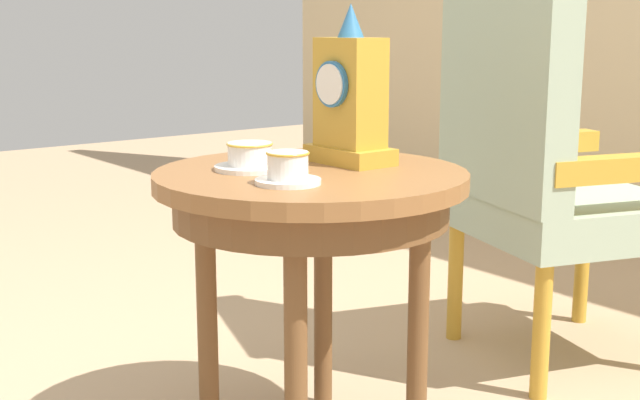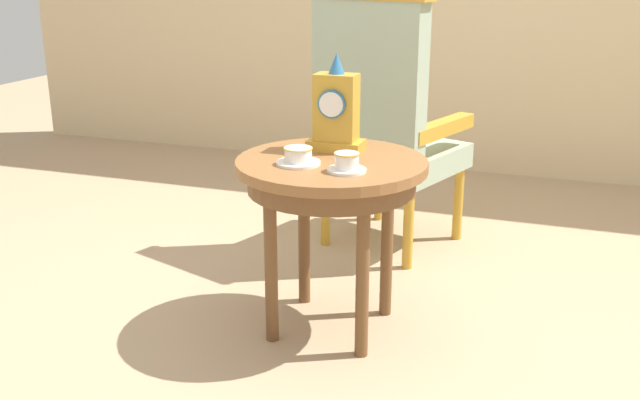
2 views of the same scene
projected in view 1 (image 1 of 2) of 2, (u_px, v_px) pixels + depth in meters
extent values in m
cylinder|color=brown|center=(311.00, 179.00, 1.75)|extent=(0.64, 0.64, 0.03)
cylinder|color=brown|center=(311.00, 204.00, 1.76)|extent=(0.57, 0.57, 0.07)
cylinder|color=brown|center=(418.00, 327.00, 1.78)|extent=(0.04, 0.04, 0.58)
cylinder|color=brown|center=(323.00, 290.00, 2.03)|extent=(0.04, 0.04, 0.58)
cylinder|color=brown|center=(207.00, 318.00, 1.83)|extent=(0.04, 0.04, 0.58)
cylinder|color=brown|center=(296.00, 364.00, 1.59)|extent=(0.04, 0.04, 0.58)
cylinder|color=white|center=(250.00, 168.00, 1.75)|extent=(0.15, 0.15, 0.01)
cylinder|color=white|center=(250.00, 154.00, 1.74)|extent=(0.09, 0.09, 0.05)
torus|color=gold|center=(250.00, 144.00, 1.74)|extent=(0.10, 0.10, 0.00)
cylinder|color=white|center=(288.00, 181.00, 1.60)|extent=(0.12, 0.12, 0.01)
cylinder|color=white|center=(288.00, 165.00, 1.59)|extent=(0.08, 0.08, 0.05)
torus|color=gold|center=(288.00, 153.00, 1.59)|extent=(0.08, 0.08, 0.00)
cube|color=gold|center=(350.00, 155.00, 1.84)|extent=(0.19, 0.11, 0.04)
cube|color=gold|center=(350.00, 93.00, 1.81)|extent=(0.14, 0.09, 0.23)
cylinder|color=teal|center=(332.00, 84.00, 1.77)|extent=(0.10, 0.01, 0.10)
cylinder|color=white|center=(329.00, 84.00, 1.77)|extent=(0.08, 0.00, 0.08)
cone|color=teal|center=(351.00, 20.00, 1.78)|extent=(0.06, 0.06, 0.07)
cube|color=#9EB299|center=(569.00, 214.00, 2.32)|extent=(0.66, 0.66, 0.11)
cube|color=#9EB299|center=(504.00, 77.00, 2.17)|extent=(0.52, 0.25, 0.64)
cube|color=gold|center=(630.00, 168.00, 2.07)|extent=(0.22, 0.47, 0.06)
cube|color=gold|center=(525.00, 143.00, 2.50)|extent=(0.22, 0.47, 0.06)
cylinder|color=gold|center=(582.00, 267.00, 2.64)|extent=(0.04, 0.04, 0.35)
cylinder|color=gold|center=(541.00, 331.00, 2.09)|extent=(0.04, 0.04, 0.35)
cylinder|color=gold|center=(455.00, 281.00, 2.50)|extent=(0.04, 0.04, 0.35)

